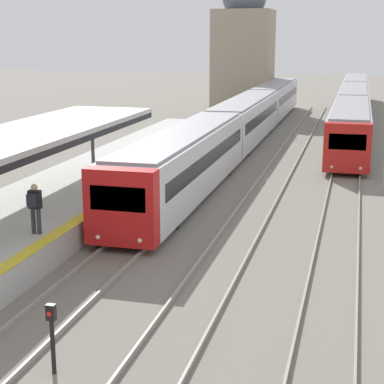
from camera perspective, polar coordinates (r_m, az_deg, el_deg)
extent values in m
cube|color=black|center=(19.47, -15.94, 2.16)|extent=(0.08, 26.55, 0.24)
cylinder|color=#47474C|center=(29.89, -8.82, 4.04)|extent=(0.16, 0.16, 2.65)
cylinder|color=#2D2D33|center=(21.41, -13.92, -2.51)|extent=(0.14, 0.14, 0.85)
cylinder|color=#2D2D33|center=(21.32, -13.45, -2.55)|extent=(0.14, 0.14, 0.85)
cube|color=black|center=(21.18, -13.79, -0.65)|extent=(0.40, 0.22, 0.60)
sphere|color=tan|center=(21.08, -13.86, 0.42)|extent=(0.22, 0.22, 0.22)
cube|color=#232328|center=(21.00, -14.05, -0.72)|extent=(0.30, 0.18, 0.40)
cube|color=red|center=(21.81, -6.29, -1.34)|extent=(2.51, 0.70, 2.65)
cube|color=black|center=(21.41, -6.63, -0.60)|extent=(1.96, 0.04, 0.85)
sphere|color=#EFEACC|center=(22.06, -8.37, -4.00)|extent=(0.16, 0.16, 0.16)
sphere|color=#EFEACC|center=(21.54, -4.66, -4.33)|extent=(0.16, 0.16, 0.16)
cube|color=silver|center=(29.41, -0.64, 2.66)|extent=(2.51, 15.70, 2.65)
cube|color=gray|center=(29.18, -0.65, 5.32)|extent=(2.21, 15.38, 0.12)
cube|color=black|center=(29.36, -0.64, 3.21)|extent=(2.53, 14.44, 0.69)
cylinder|color=black|center=(25.29, -6.01, -2.15)|extent=(0.12, 0.70, 0.70)
cylinder|color=black|center=(24.64, -1.34, -2.50)|extent=(0.12, 0.70, 0.70)
cylinder|color=black|center=(34.76, -0.14, 2.28)|extent=(0.12, 0.70, 0.70)
cylinder|color=black|center=(34.29, 3.32, 2.10)|extent=(0.12, 0.70, 0.70)
cube|color=silver|center=(44.91, 4.76, 6.43)|extent=(2.51, 15.70, 2.65)
cube|color=gray|center=(44.76, 4.79, 8.19)|extent=(2.21, 15.38, 0.12)
cube|color=black|center=(44.88, 4.76, 6.80)|extent=(2.53, 14.44, 0.69)
cylinder|color=black|center=(40.35, 1.97, 3.86)|extent=(0.12, 0.70, 0.70)
cylinder|color=black|center=(39.94, 4.97, 3.72)|extent=(0.12, 0.70, 0.70)
cylinder|color=black|center=(50.24, 4.53, 5.77)|extent=(0.12, 0.70, 0.70)
cylinder|color=black|center=(49.92, 6.95, 5.66)|extent=(0.12, 0.70, 0.70)
cube|color=silver|center=(60.69, 7.39, 8.24)|extent=(2.51, 15.70, 2.65)
cube|color=gray|center=(60.58, 7.43, 9.54)|extent=(2.21, 15.38, 0.12)
cube|color=black|center=(60.67, 7.40, 8.51)|extent=(2.53, 14.44, 0.69)
cylinder|color=black|center=(55.95, 5.59, 6.55)|extent=(0.12, 0.70, 0.70)
cylinder|color=black|center=(55.66, 7.77, 6.46)|extent=(0.12, 0.70, 0.70)
cylinder|color=black|center=(65.99, 7.01, 7.59)|extent=(0.12, 0.70, 0.70)
cylinder|color=black|center=(65.74, 8.86, 7.51)|extent=(0.12, 0.70, 0.70)
cube|color=red|center=(34.43, 13.63, 3.84)|extent=(2.43, 0.70, 2.59)
cube|color=black|center=(34.04, 13.65, 4.35)|extent=(1.90, 0.04, 0.83)
sphere|color=#EFEACC|center=(34.29, 12.31, 2.18)|extent=(0.16, 0.16, 0.16)
sphere|color=#EFEACC|center=(34.27, 14.74, 2.04)|extent=(0.16, 0.16, 0.16)
cube|color=#B7B7BC|center=(42.16, 13.87, 5.57)|extent=(2.43, 14.94, 2.59)
cube|color=gray|center=(42.00, 13.97, 7.39)|extent=(2.14, 14.64, 0.12)
cube|color=black|center=(42.12, 13.89, 5.95)|extent=(2.45, 13.74, 0.67)
cylinder|color=black|center=(37.58, 12.05, 2.84)|extent=(0.12, 0.70, 0.70)
cylinder|color=black|center=(37.56, 15.20, 2.66)|extent=(0.12, 0.70, 0.70)
cylinder|color=black|center=(47.15, 12.64, 4.97)|extent=(0.12, 0.70, 0.70)
cylinder|color=black|center=(47.14, 15.15, 4.82)|extent=(0.12, 0.70, 0.70)
cube|color=#B7B7BC|center=(57.34, 14.15, 7.60)|extent=(2.43, 14.94, 2.59)
cube|color=gray|center=(57.23, 14.23, 8.95)|extent=(2.14, 14.64, 0.12)
cube|color=black|center=(57.32, 14.17, 7.88)|extent=(2.45, 13.74, 0.67)
cylinder|color=black|center=(52.68, 12.87, 5.84)|extent=(0.12, 0.70, 0.70)
cylinder|color=black|center=(52.66, 15.13, 5.70)|extent=(0.12, 0.70, 0.70)
cylinder|color=black|center=(62.31, 13.19, 6.98)|extent=(0.12, 0.70, 0.70)
cylinder|color=black|center=(62.30, 15.10, 6.87)|extent=(0.12, 0.70, 0.70)
cube|color=#B7B7BC|center=(72.57, 14.32, 8.78)|extent=(2.43, 14.94, 2.59)
cube|color=gray|center=(72.48, 14.38, 9.84)|extent=(2.14, 14.64, 0.12)
cube|color=black|center=(72.55, 14.33, 9.00)|extent=(2.45, 13.74, 0.67)
cylinder|color=black|center=(67.86, 13.33, 7.49)|extent=(0.12, 0.70, 0.70)
cylinder|color=black|center=(67.84, 15.09, 7.39)|extent=(0.12, 0.70, 0.70)
cylinder|color=black|center=(77.52, 13.53, 8.21)|extent=(0.12, 0.70, 0.70)
cylinder|color=black|center=(77.51, 15.07, 8.12)|extent=(0.12, 0.70, 0.70)
cylinder|color=black|center=(14.66, -12.26, -13.31)|extent=(0.10, 0.10, 1.27)
cube|color=black|center=(14.31, -12.43, -10.40)|extent=(0.20, 0.14, 0.36)
sphere|color=red|center=(14.24, -12.59, -10.53)|extent=(0.11, 0.11, 0.11)
cube|color=gray|center=(66.26, 4.58, 11.62)|extent=(5.67, 5.67, 9.81)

